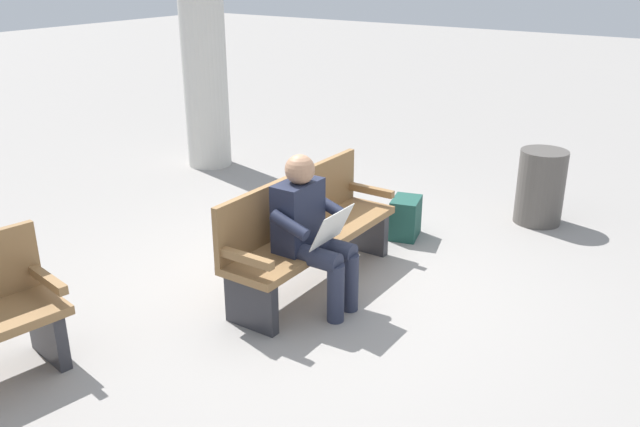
{
  "coord_description": "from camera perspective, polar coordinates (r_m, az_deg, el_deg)",
  "views": [
    {
      "loc": [
        3.94,
        2.76,
        2.5
      ],
      "look_at": [
        0.14,
        0.15,
        0.7
      ],
      "focal_mm": 37.13,
      "sensor_mm": 36.0,
      "label": 1
    }
  ],
  "objects": [
    {
      "name": "support_pillar",
      "position": [
        8.32,
        -10.1,
        14.92
      ],
      "size": [
        0.54,
        0.54,
        3.23
      ],
      "primitive_type": "cylinder",
      "color": "beige",
      "rests_on": "ground"
    },
    {
      "name": "trash_bin",
      "position": [
        6.89,
        18.47,
        2.19
      ],
      "size": [
        0.46,
        0.46,
        0.74
      ],
      "primitive_type": "cylinder",
      "color": "#514C47",
      "rests_on": "ground"
    },
    {
      "name": "person_seated",
      "position": [
        4.86,
        -0.81,
        -1.32
      ],
      "size": [
        0.57,
        0.57,
        1.18
      ],
      "rotation": [
        0.0,
        0.0,
        0.01
      ],
      "color": "#1E2338",
      "rests_on": "ground"
    },
    {
      "name": "ground_plane",
      "position": [
        5.42,
        -0.45,
        -6.12
      ],
      "size": [
        40.0,
        40.0,
        0.0
      ],
      "primitive_type": "plane",
      "color": "gray"
    },
    {
      "name": "backpack",
      "position": [
        6.3,
        7.31,
        -0.38
      ],
      "size": [
        0.39,
        0.35,
        0.38
      ],
      "rotation": [
        0.0,
        0.0,
        3.41
      ],
      "color": "#1E4C42",
      "rests_on": "ground"
    },
    {
      "name": "bench_near",
      "position": [
        5.27,
        -1.11,
        -1.48
      ],
      "size": [
        1.8,
        0.49,
        0.9
      ],
      "rotation": [
        0.0,
        0.0,
        0.01
      ],
      "color": "olive",
      "rests_on": "ground"
    }
  ]
}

